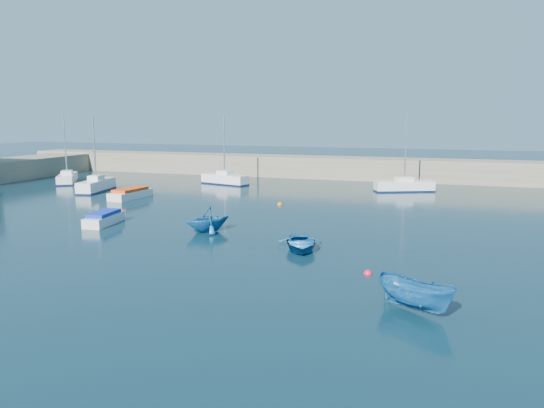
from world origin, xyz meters
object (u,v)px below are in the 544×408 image
(motorboat_1, at_px, (104,218))
(dinghy_center, at_px, (300,243))
(sailboat_5, at_px, (225,179))
(sailboat_3, at_px, (96,185))
(dinghy_right, at_px, (416,295))
(motorboat_2, at_px, (130,194))
(dinghy_left, at_px, (207,219))
(sailboat_4, at_px, (67,178))
(sailboat_6, at_px, (404,186))

(motorboat_1, height_order, dinghy_center, motorboat_1)
(sailboat_5, relative_size, dinghy_center, 2.08)
(sailboat_3, distance_m, sailboat_5, 13.93)
(sailboat_5, relative_size, dinghy_right, 2.20)
(dinghy_right, bearing_deg, sailboat_5, 65.20)
(motorboat_2, bearing_deg, dinghy_left, -35.02)
(motorboat_1, height_order, dinghy_right, dinghy_right)
(sailboat_4, xyz_separation_m, sailboat_5, (17.90, 4.51, 0.06))
(sailboat_3, xyz_separation_m, dinghy_center, (26.31, -16.64, -0.28))
(dinghy_center, bearing_deg, dinghy_right, -67.08)
(sailboat_3, distance_m, dinghy_left, 23.57)
(sailboat_3, xyz_separation_m, sailboat_6, (30.03, 9.99, -0.06))
(sailboat_6, xyz_separation_m, dinghy_center, (-3.72, -26.63, -0.21))
(sailboat_4, distance_m, sailboat_6, 38.04)
(dinghy_left, bearing_deg, dinghy_center, 16.97)
(dinghy_right, bearing_deg, motorboat_2, 82.75)
(dinghy_center, bearing_deg, motorboat_1, 152.24)
(sailboat_5, height_order, motorboat_2, sailboat_5)
(sailboat_6, distance_m, dinghy_center, 26.89)
(sailboat_4, relative_size, motorboat_1, 2.02)
(motorboat_2, height_order, dinghy_left, dinghy_left)
(sailboat_4, bearing_deg, dinghy_left, -67.85)
(sailboat_4, bearing_deg, sailboat_3, -65.55)
(sailboat_6, bearing_deg, sailboat_5, 67.93)
(sailboat_4, distance_m, sailboat_5, 18.46)
(dinghy_right, bearing_deg, sailboat_4, 85.32)
(sailboat_3, relative_size, dinghy_left, 2.41)
(sailboat_3, bearing_deg, sailboat_5, 32.65)
(motorboat_1, bearing_deg, sailboat_4, 127.26)
(dinghy_center, bearing_deg, sailboat_6, 63.97)
(sailboat_3, relative_size, dinghy_right, 2.23)
(sailboat_4, xyz_separation_m, dinghy_left, (26.74, -18.79, 0.29))
(motorboat_1, bearing_deg, motorboat_2, 107.12)
(sailboat_5, distance_m, motorboat_2, 13.17)
(sailboat_5, bearing_deg, dinghy_left, -142.81)
(sailboat_3, height_order, motorboat_2, sailboat_3)
(dinghy_center, xyz_separation_m, dinghy_left, (-7.24, 2.79, 0.47))
(sailboat_6, bearing_deg, sailboat_4, 74.01)
(sailboat_4, xyz_separation_m, motorboat_2, (13.69, -7.96, -0.10))
(sailboat_6, relative_size, dinghy_left, 2.47)
(sailboat_5, xyz_separation_m, dinghy_left, (8.84, -23.31, 0.23))
(dinghy_right, bearing_deg, dinghy_left, 83.95)
(motorboat_1, relative_size, dinghy_left, 1.22)
(sailboat_3, xyz_separation_m, sailboat_5, (10.23, 9.46, -0.04))
(sailboat_3, bearing_deg, sailboat_6, 8.29)
(sailboat_4, height_order, dinghy_center, sailboat_4)
(sailboat_3, distance_m, motorboat_1, 17.83)
(motorboat_2, xyz_separation_m, dinghy_right, (27.23, -21.60, 0.22))
(motorboat_1, distance_m, dinghy_right, 24.62)
(sailboat_5, relative_size, sailboat_6, 0.97)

